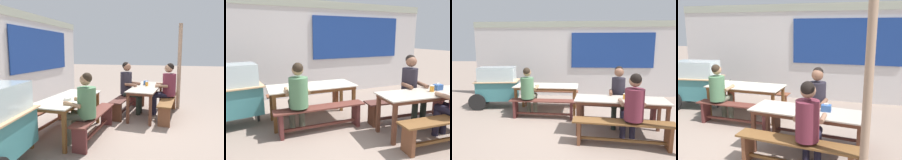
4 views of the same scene
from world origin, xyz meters
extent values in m
plane|color=gray|center=(0.00, 0.00, 0.00)|extent=(40.00, 40.00, 0.00)
cube|color=silver|center=(0.00, 2.93, 1.21)|extent=(7.21, 0.12, 2.43)
cube|color=navy|center=(1.29, 2.84, 1.63)|extent=(2.84, 0.03, 1.20)
cube|color=#ABB39F|center=(0.00, 2.95, 2.53)|extent=(7.21, 0.20, 0.20)
cube|color=beige|center=(-0.75, 1.06, 0.72)|extent=(1.71, 0.80, 0.02)
cube|color=brown|center=(-0.75, 1.06, 0.68)|extent=(1.63, 0.74, 0.06)
cube|color=brown|center=(0.02, 1.34, 0.32)|extent=(0.06, 0.06, 0.65)
cube|color=brown|center=(0.00, 0.72, 0.32)|extent=(0.06, 0.06, 0.65)
cube|color=brown|center=(-1.51, 1.40, 0.32)|extent=(0.06, 0.06, 0.65)
cube|color=brown|center=(-1.53, 0.78, 0.32)|extent=(0.06, 0.06, 0.65)
cube|color=#BFB1A1|center=(0.92, -0.27, 0.72)|extent=(1.86, 0.80, 0.02)
cube|color=brown|center=(0.92, -0.27, 0.68)|extent=(1.77, 0.74, 0.06)
cube|color=brown|center=(1.77, -0.11, 0.32)|extent=(0.07, 0.07, 0.65)
cube|color=brown|center=(1.72, -0.61, 0.32)|extent=(0.07, 0.07, 0.65)
cube|color=brown|center=(0.13, 0.06, 0.32)|extent=(0.07, 0.07, 0.65)
cube|color=brown|center=(0.08, -0.44, 0.32)|extent=(0.07, 0.07, 0.65)
cube|color=brown|center=(-0.73, 1.60, 0.45)|extent=(1.68, 0.34, 0.02)
cube|color=brown|center=(-0.02, 1.57, 0.22)|extent=(0.07, 0.24, 0.44)
cube|color=brown|center=(-1.45, 1.62, 0.22)|extent=(0.07, 0.24, 0.44)
cube|color=brown|center=(-0.73, 1.60, 0.11)|extent=(1.39, 0.09, 0.04)
cube|color=brown|center=(-0.77, 0.52, 0.45)|extent=(1.65, 0.35, 0.03)
cube|color=brown|center=(-0.07, 0.50, 0.22)|extent=(0.07, 0.25, 0.43)
cube|color=brown|center=(-1.47, 0.55, 0.22)|extent=(0.07, 0.25, 0.43)
cube|color=brown|center=(-0.77, 0.52, 0.11)|extent=(1.37, 0.09, 0.04)
cube|color=#522D27|center=(0.98, 0.26, 0.45)|extent=(1.83, 0.49, 0.03)
cube|color=#582726|center=(1.76, 0.18, 0.22)|extent=(0.09, 0.27, 0.43)
cube|color=#543020|center=(0.20, 0.34, 0.22)|extent=(0.09, 0.27, 0.43)
cube|color=#522D27|center=(0.98, 0.26, 0.11)|extent=(1.53, 0.20, 0.04)
cube|color=brown|center=(0.87, -0.81, 0.44)|extent=(1.80, 0.48, 0.03)
cube|color=brown|center=(0.10, -0.73, 0.22)|extent=(0.09, 0.26, 0.43)
cube|color=teal|center=(-2.25, 1.40, 0.50)|extent=(1.17, 0.77, 0.53)
cube|color=silver|center=(-2.25, 1.40, 0.97)|extent=(1.06, 0.70, 0.42)
cube|color=tan|center=(-2.25, 1.40, 0.78)|extent=(1.26, 0.86, 0.02)
cylinder|color=black|center=(-2.79, 1.69, 0.23)|extent=(0.47, 0.11, 0.47)
cylinder|color=#333333|center=(-1.76, 1.47, 0.12)|extent=(0.05, 0.05, 0.23)
cylinder|color=#3F3F3F|center=(-1.52, 1.50, 0.66)|extent=(0.12, 0.64, 0.04)
cylinder|color=#201D2F|center=(1.13, -0.47, 0.23)|extent=(0.11, 0.11, 0.46)
cylinder|color=#201D2F|center=(0.95, -0.47, 0.23)|extent=(0.11, 0.11, 0.46)
cylinder|color=#201D2F|center=(1.13, -0.65, 0.51)|extent=(0.13, 0.40, 0.13)
cylinder|color=#201D2F|center=(0.95, -0.65, 0.51)|extent=(0.13, 0.40, 0.13)
cylinder|color=maroon|center=(1.04, -0.83, 0.77)|extent=(0.32, 0.32, 0.55)
sphere|color=#976D53|center=(1.04, -0.81, 1.18)|extent=(0.21, 0.21, 0.21)
sphere|color=black|center=(1.04, -0.84, 1.22)|extent=(0.19, 0.19, 0.19)
cylinder|color=#976D53|center=(1.22, -0.65, 0.76)|extent=(0.07, 0.30, 0.07)
cylinder|color=#976D53|center=(0.86, -0.64, 0.76)|extent=(0.07, 0.30, 0.07)
cylinder|color=#5F6552|center=(-1.04, 0.84, 0.23)|extent=(0.11, 0.11, 0.46)
cylinder|color=#5F6552|center=(-1.21, 0.86, 0.23)|extent=(0.11, 0.11, 0.46)
cylinder|color=#5F6552|center=(-1.05, 0.68, 0.51)|extent=(0.16, 0.36, 0.13)
cylinder|color=#5F6552|center=(-1.23, 0.70, 0.51)|extent=(0.16, 0.36, 0.13)
cylinder|color=#4F7D56|center=(-1.16, 0.54, 0.76)|extent=(0.32, 0.32, 0.51)
sphere|color=#A87F5B|center=(-1.15, 0.56, 1.14)|extent=(0.19, 0.19, 0.19)
sphere|color=#2D2319|center=(-1.16, 0.53, 1.17)|extent=(0.18, 0.18, 0.18)
cylinder|color=#A87F5B|center=(-0.96, 0.70, 0.74)|extent=(0.10, 0.31, 0.11)
cylinder|color=#A87F5B|center=(-1.32, 0.73, 0.74)|extent=(0.10, 0.31, 0.11)
cylinder|color=#212A23|center=(0.84, -0.08, 0.23)|extent=(0.11, 0.11, 0.46)
cylinder|color=#212A23|center=(1.02, -0.11, 0.23)|extent=(0.11, 0.11, 0.46)
cylinder|color=#212A23|center=(0.87, 0.10, 0.51)|extent=(0.19, 0.41, 0.13)
cylinder|color=#212A23|center=(1.05, 0.07, 0.51)|extent=(0.19, 0.41, 0.13)
cylinder|color=#27242E|center=(0.99, 0.26, 0.78)|extent=(0.30, 0.30, 0.57)
sphere|color=brown|center=(0.99, 0.24, 1.20)|extent=(0.20, 0.20, 0.20)
sphere|color=black|center=(0.99, 0.27, 1.24)|extent=(0.19, 0.19, 0.19)
cylinder|color=brown|center=(0.79, 0.11, 0.77)|extent=(0.12, 0.31, 0.08)
cylinder|color=brown|center=(1.13, 0.05, 0.77)|extent=(0.12, 0.31, 0.09)
cube|color=#31599C|center=(1.21, -0.23, 0.78)|extent=(0.15, 0.11, 0.10)
cube|color=white|center=(1.21, -0.23, 0.84)|extent=(0.06, 0.03, 0.02)
cylinder|color=orange|center=(1.01, -0.27, 0.78)|extent=(0.07, 0.07, 0.10)
cylinder|color=white|center=(1.01, -0.27, 0.83)|extent=(0.07, 0.07, 0.02)
cylinder|color=silver|center=(-0.98, 0.97, 0.75)|extent=(0.15, 0.15, 0.05)
cylinder|color=#9F8068|center=(1.78, -1.09, 1.18)|extent=(0.10, 0.10, 2.35)
camera|label=1|loc=(-4.53, -0.75, 1.62)|focal=35.00mm
camera|label=2|loc=(-2.01, -2.89, 1.69)|focal=34.36mm
camera|label=3|loc=(0.04, -4.17, 1.75)|focal=31.80mm
camera|label=4|loc=(1.67, -3.96, 1.99)|focal=40.53mm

